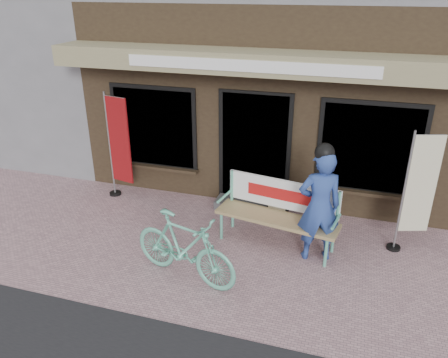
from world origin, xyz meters
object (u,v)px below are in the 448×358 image
(person, at_px, (319,204))
(nobori_cream, at_px, (417,191))
(bench, at_px, (279,208))
(menu_stand, at_px, (278,201))
(bicycle, at_px, (184,247))
(nobori_red, at_px, (118,146))

(person, xyz_separation_m, nobori_cream, (1.39, 0.66, 0.11))
(bench, height_order, menu_stand, bench)
(nobori_cream, bearing_deg, bench, 173.70)
(bicycle, bearing_deg, nobori_red, 61.32)
(bench, xyz_separation_m, bicycle, (-1.11, -1.33, -0.11))
(nobori_cream, bearing_deg, person, -172.30)
(bench, bearing_deg, person, -11.98)
(person, distance_m, nobori_red, 4.02)
(menu_stand, bearing_deg, bicycle, -98.19)
(person, bearing_deg, menu_stand, 111.24)
(bench, bearing_deg, bicycle, -119.99)
(nobori_red, bearing_deg, nobori_cream, 8.08)
(person, distance_m, bicycle, 2.09)
(bench, relative_size, bicycle, 1.19)
(nobori_red, bearing_deg, menu_stand, 10.27)
(nobori_red, height_order, menu_stand, nobori_red)
(bicycle, height_order, nobori_cream, nobori_cream)
(bicycle, distance_m, nobori_cream, 3.61)
(nobori_cream, bearing_deg, bicycle, -168.61)
(person, relative_size, bicycle, 1.10)
(menu_stand, bearing_deg, nobori_red, -163.74)
(nobori_red, xyz_separation_m, nobori_cream, (5.28, -0.34, -0.05))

